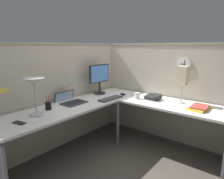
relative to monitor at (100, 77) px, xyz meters
name	(u,v)px	position (x,y,z in m)	size (l,w,h in m)	color
ground_plane	(120,151)	(-0.28, -0.64, -1.02)	(6.80, 6.80, 0.00)	#4C443D
cubicle_wall_back	(61,95)	(-0.64, 0.23, -0.23)	(2.57, 0.12, 1.58)	#B7AD99
cubicle_wall_right	(164,91)	(0.59, -0.90, -0.23)	(0.12, 2.37, 1.58)	#B7AD99
desk	(117,114)	(-0.42, -0.69, -0.39)	(2.35, 2.15, 0.73)	silver
monitor	(100,77)	(0.00, 0.00, 0.00)	(0.46, 0.20, 0.50)	#232326
laptop	(70,101)	(-0.67, -0.02, -0.27)	(0.34, 0.38, 0.22)	#38383D
keyboard	(111,99)	(-0.17, -0.38, -0.28)	(0.43, 0.14, 0.02)	#38383D
computer_mouse	(123,94)	(0.16, -0.37, -0.28)	(0.06, 0.10, 0.03)	black
desk_lamp_dome	(34,85)	(-1.27, -0.14, 0.07)	(0.24, 0.24, 0.44)	#B7BABF
pen_cup	(48,106)	(-1.07, -0.08, -0.24)	(0.08, 0.08, 0.18)	black
cell_phone	(19,123)	(-1.53, -0.24, -0.29)	(0.07, 0.14, 0.01)	black
office_phone	(153,97)	(0.23, -0.90, -0.26)	(0.21, 0.22, 0.11)	#232326
book_stack	(199,108)	(0.15, -1.59, -0.27)	(0.30, 0.24, 0.04)	yellow
desk_lamp_paper	(183,77)	(0.29, -1.30, 0.09)	(0.13, 0.13, 0.53)	#B7BABF
coffee_mug	(137,96)	(0.11, -0.68, -0.25)	(0.08, 0.08, 0.10)	silver
wall_clock	(184,65)	(0.54, -1.22, 0.23)	(0.04, 0.22, 0.22)	#B7BABF
pinned_note_leftmost	(70,80)	(-0.49, 0.18, -0.01)	(0.08, 0.00, 0.06)	#8CCC99
pinned_note_middle	(36,81)	(-1.07, 0.18, 0.05)	(0.06, 0.00, 0.10)	#EAD84C
pinned_note_rightmost	(3,90)	(-1.49, 0.18, 0.00)	(0.10, 0.00, 0.06)	#EAD84C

